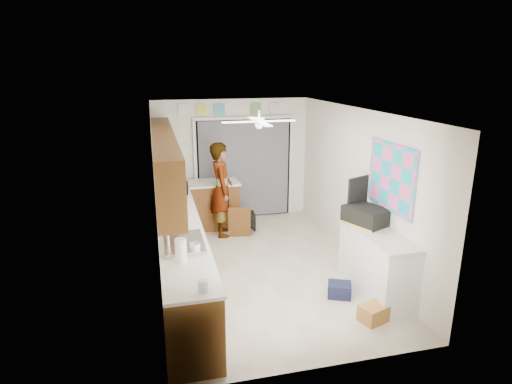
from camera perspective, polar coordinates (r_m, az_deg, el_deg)
floor at (r=7.04m, az=0.79°, el=-9.92°), size 5.00×5.00×0.00m
ceiling at (r=6.34m, az=0.87°, el=10.78°), size 5.00×5.00×0.00m
wall_back at (r=8.95m, az=-3.20°, el=4.29°), size 3.20×0.00×3.20m
wall_front at (r=4.36m, az=9.20°, el=-9.19°), size 3.20×0.00×3.20m
wall_left at (r=6.39m, az=-13.21°, el=-1.08°), size 0.00×5.00×5.00m
wall_right at (r=7.14m, az=13.35°, el=0.75°), size 0.00×5.00×5.00m
left_base_cabinets at (r=6.67m, az=-10.17°, el=-7.47°), size 0.60×4.80×0.90m
left_countertop at (r=6.50m, az=-10.28°, el=-3.67°), size 0.62×4.80×0.04m
upper_cabinets at (r=6.45m, az=-12.13°, el=4.20°), size 0.32×4.00×0.80m
sink_basin at (r=5.56m, az=-9.60°, el=-6.78°), size 0.50×0.76×0.06m
faucet at (r=5.51m, az=-11.63°, el=-6.02°), size 0.03×0.03×0.22m
peninsula_base at (r=8.61m, az=-5.78°, el=-1.78°), size 1.00×0.60×0.90m
peninsula_top at (r=8.47m, az=-5.87°, el=1.24°), size 1.04×0.64×0.04m
back_opening_recess at (r=9.02m, az=-1.58°, el=3.09°), size 2.00×0.06×2.10m
curtain_panel at (r=8.98m, az=-1.53°, el=3.04°), size 1.90×0.03×2.05m
door_trim_left at (r=8.83m, az=-8.03°, el=2.66°), size 0.06×0.04×2.10m
door_trim_right at (r=9.25m, az=4.65°, el=3.39°), size 0.06×0.04×2.10m
door_trim_head at (r=8.80m, az=-1.60°, el=9.85°), size 2.10×0.04×0.06m
header_frame_0 at (r=8.68m, az=-7.25°, el=10.82°), size 0.22×0.02×0.22m
header_frame_1 at (r=8.72m, az=-4.92°, el=10.92°), size 0.22×0.02×0.22m
header_frame_3 at (r=8.87m, az=-0.04°, el=11.07°), size 0.22×0.02×0.22m
header_frame_4 at (r=8.97m, az=2.49°, el=11.12°), size 0.22×0.02×0.22m
route66_sign at (r=8.64m, az=-9.59°, el=10.71°), size 0.22×0.02×0.26m
right_counter_base at (r=6.31m, az=15.75°, el=-9.29°), size 0.50×1.40×0.90m
right_counter_top at (r=6.13m, az=16.01°, el=-5.33°), size 0.54×1.44×0.04m
abstract_painting at (r=6.19m, az=17.57°, el=1.88°), size 0.03×1.15×0.95m
ceiling_fan at (r=6.56m, az=0.42°, el=9.38°), size 1.14×1.14×0.24m
microwave at (r=7.46m, az=-10.82°, el=0.12°), size 0.49×0.56×0.26m
soap_bottle at (r=6.39m, az=-11.67°, el=-2.60°), size 0.13×0.13×0.28m
cup at (r=5.34m, az=-8.14°, el=-7.29°), size 0.16×0.16×0.10m
jar_a at (r=4.42m, az=-7.01°, el=-12.36°), size 0.12×0.12×0.12m
jar_b at (r=4.42m, az=-7.23°, el=-12.38°), size 0.11×0.11×0.12m
paper_towel_roll at (r=5.04m, az=-9.98°, el=-7.69°), size 0.16×0.16×0.28m
suitcase at (r=6.35m, az=14.45°, el=-3.05°), size 0.63×0.71×0.25m
suitcase_rim at (r=6.38m, az=14.38°, el=-3.98°), size 0.63×0.71×0.02m
suitcase_lid at (r=6.51m, az=13.42°, el=-0.16°), size 0.40×0.19×0.50m
cardboard_box at (r=5.84m, az=15.43°, el=-15.29°), size 0.41×0.35×0.22m
navy_crate at (r=6.29m, az=11.06°, el=-12.68°), size 0.40×0.37×0.20m
cabinet_door_panel at (r=8.05m, az=-2.22°, el=-4.05°), size 0.44×0.24×0.62m
man at (r=8.06m, az=-4.63°, el=0.33°), size 0.47×0.68×1.80m
dog at (r=8.51m, az=-0.68°, el=-3.75°), size 0.27×0.51×0.38m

